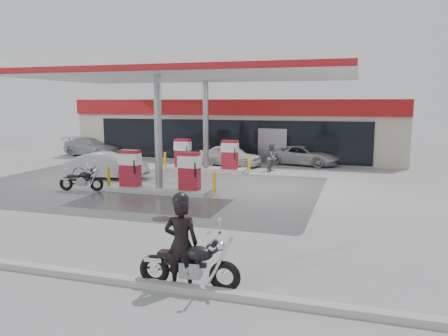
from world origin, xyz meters
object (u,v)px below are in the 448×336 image
Objects in this scene: pump_island_far at (206,158)px; attendant at (272,157)px; biker_main at (181,244)px; parked_motorcycle at (82,181)px; main_motorcycle at (191,265)px; sedan_white at (231,155)px; parked_car_left at (93,147)px; hatchback_silver at (108,166)px; parked_car_right at (304,155)px; pump_island_near at (159,176)px.

pump_island_far is 3.70m from attendant.
biker_main reaches higher than parked_motorcycle.
pump_island_far is at bearing 105.10° from main_motorcycle.
biker_main reaches higher than sedan_white.
parked_car_left reaches higher than main_motorcycle.
hatchback_silver is 9.90m from parked_car_left.
biker_main is at bearing -167.42° from parked_car_right.
main_motorcycle is 18.79m from parked_car_right.
parked_motorcycle is at bearing 148.17° from attendant.
pump_island_far reaches higher than sedan_white.
pump_island_far is 5.45m from hatchback_silver.
sedan_white is at bearing 76.27° from attendant.
pump_island_near is at bearing 166.96° from parked_car_right.
pump_island_near is 2.32× the size of main_motorcycle.
parked_car_left is at bearing 125.16° from main_motorcycle.
parked_car_right is at bearing -15.03° from attendant.
pump_island_far is 2.34m from sedan_white.
hatchback_silver reaches higher than parked_car_right.
pump_island_near is at bearing -126.47° from hatchback_silver.
pump_island_far is 2.60× the size of parked_motorcycle.
parked_motorcycle is at bearing -137.04° from parked_car_left.
pump_island_near reaches higher than main_motorcycle.
parked_motorcycle is 10.41m from attendant.
biker_main is at bearing -149.02° from hatchback_silver.
parked_motorcycle is 0.52× the size of sedan_white.
attendant is (-1.15, 15.81, -0.18)m from biker_main.
sedan_white is at bearing -88.23° from parked_car_left.
pump_island_near reaches higher than attendant.
parked_car_left is (-6.09, 7.80, 0.00)m from hatchback_silver.
pump_island_far is at bearing -52.90° from hatchback_silver.
parked_car_left reaches higher than sedan_white.
parked_car_right is (4.94, 4.00, -0.11)m from pump_island_far.
parked_motorcycle is 3.05m from hatchback_silver.
main_motorcycle is at bearing -165.42° from attendant.
pump_island_far reaches higher than hatchback_silver.
parked_car_right is at bearing 63.69° from pump_island_near.
biker_main is (4.72, -8.81, 0.25)m from pump_island_near.
biker_main is 0.45× the size of parked_car_right.
main_motorcycle is 1.41× the size of attendant.
sedan_white reaches higher than main_motorcycle.
sedan_white is 7.62m from hatchback_silver.
main_motorcycle is 0.51× the size of parked_car_right.
parked_car_right reaches higher than main_motorcycle.
hatchback_silver is (-4.70, -6.00, 0.01)m from sedan_white.
main_motorcycle is at bearing -166.82° from parked_car_right.
biker_main reaches higher than pump_island_near.
attendant is 0.34× the size of parked_car_left.
sedan_white is (4.13, 8.99, 0.19)m from parked_motorcycle.
parked_car_right is (14.94, 0.00, -0.07)m from parked_car_left.
biker_main is at bearing -178.78° from main_motorcycle.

